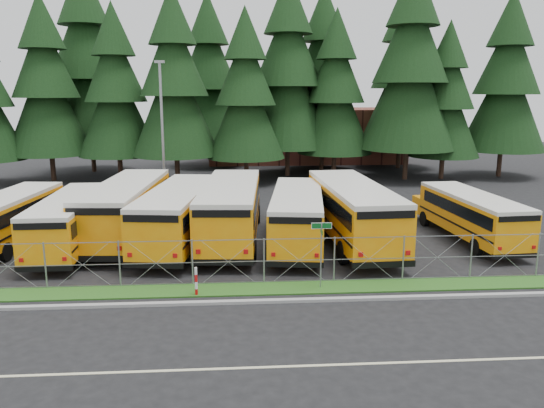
{
  "coord_description": "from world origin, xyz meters",
  "views": [
    {
      "loc": [
        -2.12,
        -22.32,
        8.03
      ],
      "look_at": [
        -0.32,
        4.0,
        2.39
      ],
      "focal_mm": 35.0,
      "sensor_mm": 36.0,
      "label": 1
    }
  ],
  "objects_px": {
    "bus_0": "(12,219)",
    "bus_6": "(351,213)",
    "bus_3": "(180,216)",
    "bus_5": "(297,218)",
    "bus_1": "(73,222)",
    "street_sign": "(321,241)",
    "striped_bollard": "(196,282)",
    "light_standard": "(162,126)",
    "bus_2": "(129,210)",
    "bus_4": "(232,212)",
    "bus_east": "(468,217)"
  },
  "relations": [
    {
      "from": "bus_4",
      "to": "street_sign",
      "type": "relative_size",
      "value": 4.36
    },
    {
      "from": "bus_5",
      "to": "bus_0",
      "type": "bearing_deg",
      "value": -176.32
    },
    {
      "from": "bus_5",
      "to": "bus_6",
      "type": "relative_size",
      "value": 0.9
    },
    {
      "from": "bus_6",
      "to": "bus_2",
      "type": "bearing_deg",
      "value": 169.59
    },
    {
      "from": "bus_5",
      "to": "street_sign",
      "type": "relative_size",
      "value": 3.94
    },
    {
      "from": "striped_bollard",
      "to": "light_standard",
      "type": "xyz_separation_m",
      "value": [
        -3.66,
        19.13,
        4.9
      ]
    },
    {
      "from": "bus_2",
      "to": "bus_4",
      "type": "relative_size",
      "value": 0.99
    },
    {
      "from": "street_sign",
      "to": "striped_bollard",
      "type": "distance_m",
      "value": 5.3
    },
    {
      "from": "bus_6",
      "to": "light_standard",
      "type": "bearing_deg",
      "value": 131.07
    },
    {
      "from": "street_sign",
      "to": "bus_6",
      "type": "bearing_deg",
      "value": 68.3
    },
    {
      "from": "street_sign",
      "to": "striped_bollard",
      "type": "bearing_deg",
      "value": -174.3
    },
    {
      "from": "bus_2",
      "to": "light_standard",
      "type": "bearing_deg",
      "value": 90.36
    },
    {
      "from": "bus_1",
      "to": "bus_5",
      "type": "height_order",
      "value": "bus_5"
    },
    {
      "from": "bus_3",
      "to": "bus_5",
      "type": "height_order",
      "value": "bus_3"
    },
    {
      "from": "street_sign",
      "to": "bus_4",
      "type": "bearing_deg",
      "value": 116.39
    },
    {
      "from": "bus_3",
      "to": "bus_4",
      "type": "distance_m",
      "value": 2.77
    },
    {
      "from": "bus_4",
      "to": "striped_bollard",
      "type": "xyz_separation_m",
      "value": [
        -1.37,
        -7.98,
        -1.01
      ]
    },
    {
      "from": "bus_2",
      "to": "bus_5",
      "type": "xyz_separation_m",
      "value": [
        9.16,
        -1.8,
        -0.14
      ]
    },
    {
      "from": "bus_1",
      "to": "light_standard",
      "type": "xyz_separation_m",
      "value": [
        3.12,
        12.04,
        4.12
      ]
    },
    {
      "from": "bus_east",
      "to": "striped_bollard",
      "type": "distance_m",
      "value": 16.03
    },
    {
      "from": "bus_4",
      "to": "striped_bollard",
      "type": "distance_m",
      "value": 8.16
    },
    {
      "from": "bus_5",
      "to": "street_sign",
      "type": "xyz_separation_m",
      "value": [
        0.22,
        -6.54,
        0.58
      ]
    },
    {
      "from": "street_sign",
      "to": "light_standard",
      "type": "bearing_deg",
      "value": 115.15
    },
    {
      "from": "bus_east",
      "to": "light_standard",
      "type": "bearing_deg",
      "value": 142.32
    },
    {
      "from": "bus_0",
      "to": "bus_3",
      "type": "relative_size",
      "value": 0.88
    },
    {
      "from": "bus_5",
      "to": "bus_2",
      "type": "bearing_deg",
      "value": 176.57
    },
    {
      "from": "bus_6",
      "to": "bus_east",
      "type": "relative_size",
      "value": 1.24
    },
    {
      "from": "bus_0",
      "to": "bus_6",
      "type": "xyz_separation_m",
      "value": [
        18.01,
        -0.89,
        0.27
      ]
    },
    {
      "from": "bus_4",
      "to": "light_standard",
      "type": "distance_m",
      "value": 12.84
    },
    {
      "from": "bus_1",
      "to": "bus_5",
      "type": "relative_size",
      "value": 0.95
    },
    {
      "from": "bus_2",
      "to": "light_standard",
      "type": "height_order",
      "value": "light_standard"
    },
    {
      "from": "bus_2",
      "to": "bus_4",
      "type": "distance_m",
      "value": 5.74
    },
    {
      "from": "bus_0",
      "to": "light_standard",
      "type": "bearing_deg",
      "value": 64.23
    },
    {
      "from": "bus_3",
      "to": "bus_6",
      "type": "height_order",
      "value": "bus_6"
    },
    {
      "from": "bus_1",
      "to": "bus_3",
      "type": "relative_size",
      "value": 0.9
    },
    {
      "from": "bus_3",
      "to": "light_standard",
      "type": "distance_m",
      "value": 12.47
    },
    {
      "from": "bus_5",
      "to": "striped_bollard",
      "type": "distance_m",
      "value": 8.6
    },
    {
      "from": "bus_1",
      "to": "bus_3",
      "type": "bearing_deg",
      "value": 3.61
    },
    {
      "from": "bus_5",
      "to": "street_sign",
      "type": "bearing_deg",
      "value": -80.34
    },
    {
      "from": "bus_east",
      "to": "street_sign",
      "type": "distance_m",
      "value": 11.43
    },
    {
      "from": "bus_1",
      "to": "light_standard",
      "type": "height_order",
      "value": "light_standard"
    },
    {
      "from": "street_sign",
      "to": "striped_bollard",
      "type": "height_order",
      "value": "street_sign"
    },
    {
      "from": "bus_3",
      "to": "street_sign",
      "type": "height_order",
      "value": "bus_3"
    },
    {
      "from": "bus_1",
      "to": "bus_3",
      "type": "height_order",
      "value": "bus_3"
    },
    {
      "from": "bus_0",
      "to": "bus_2",
      "type": "bearing_deg",
      "value": 12.2
    },
    {
      "from": "bus_5",
      "to": "striped_bollard",
      "type": "xyz_separation_m",
      "value": [
        -4.86,
        -7.05,
        -0.85
      ]
    },
    {
      "from": "bus_6",
      "to": "bus_east",
      "type": "bearing_deg",
      "value": -2.52
    },
    {
      "from": "bus_4",
      "to": "striped_bollard",
      "type": "bearing_deg",
      "value": -95.78
    },
    {
      "from": "bus_0",
      "to": "bus_5",
      "type": "xyz_separation_m",
      "value": [
        15.12,
        -1.07,
        0.11
      ]
    },
    {
      "from": "bus_4",
      "to": "light_standard",
      "type": "xyz_separation_m",
      "value": [
        -5.03,
        11.15,
        3.9
      ]
    }
  ]
}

